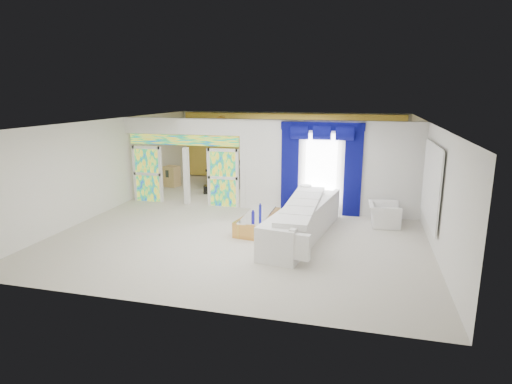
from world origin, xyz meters
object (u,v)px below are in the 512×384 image
(white_sofa, at_px, (303,222))
(armchair, at_px, (384,214))
(console_table, at_px, (315,210))
(grand_piano, at_px, (228,175))
(coffee_table, at_px, (258,222))

(white_sofa, bearing_deg, armchair, 45.39)
(console_table, height_order, grand_piano, grand_piano)
(white_sofa, distance_m, armchair, 2.70)
(white_sofa, distance_m, grand_piano, 7.11)
(white_sofa, relative_size, grand_piano, 2.53)
(console_table, relative_size, grand_piano, 0.75)
(coffee_table, distance_m, armchair, 3.76)
(console_table, xyz_separation_m, armchair, (2.08, -0.36, 0.11))
(coffee_table, relative_size, grand_piano, 1.12)
(grand_piano, bearing_deg, white_sofa, -72.18)
(white_sofa, xyz_separation_m, armchair, (2.17, 1.59, -0.09))
(console_table, bearing_deg, white_sofa, -92.69)
(grand_piano, bearing_deg, coffee_table, -80.96)
(armchair, bearing_deg, coffee_table, 107.38)
(white_sofa, relative_size, coffee_table, 2.26)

